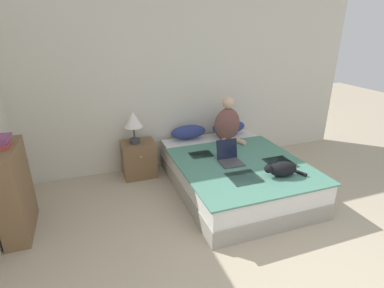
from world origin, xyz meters
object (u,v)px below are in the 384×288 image
object	(u,v)px
pillow_near	(188,132)
laptop_open	(230,158)
book_stack_top	(1,142)
bookshelf	(14,191)
pillow_far	(229,127)
person_sitting	(227,123)
table_lamp	(133,121)
bed	(234,174)
nightstand	(139,159)
cat_tabby	(282,169)

from	to	relation	value
pillow_near	laptop_open	xyz separation A→B (m)	(0.22, -0.99, -0.05)
laptop_open	book_stack_top	distance (m)	2.56
bookshelf	pillow_far	bearing A→B (deg)	17.47
person_sitting	laptop_open	distance (m)	0.80
pillow_near	table_lamp	distance (m)	0.90
bed	bookshelf	size ratio (longest dim) A/B	2.09
pillow_near	table_lamp	world-z (taller)	table_lamp
pillow_near	book_stack_top	bearing A→B (deg)	-157.75
nightstand	bookshelf	xyz separation A→B (m)	(-1.47, -0.87, 0.23)
bed	nightstand	world-z (taller)	nightstand
bed	book_stack_top	xyz separation A→B (m)	(-2.63, -0.02, 0.83)
pillow_near	person_sitting	size ratio (longest dim) A/B	0.83
pillow_far	table_lamp	bearing A→B (deg)	-177.39
pillow_far	bookshelf	size ratio (longest dim) A/B	0.57
pillow_near	book_stack_top	size ratio (longest dim) A/B	2.39
pillow_far	person_sitting	world-z (taller)	person_sitting
table_lamp	pillow_far	bearing A→B (deg)	2.61
table_lamp	bookshelf	xyz separation A→B (m)	(-1.43, -0.86, -0.37)
cat_tabby	table_lamp	bearing A→B (deg)	-37.72
pillow_far	pillow_near	bearing A→B (deg)	180.00
person_sitting	pillow_near	bearing A→B (deg)	151.70
bed	cat_tabby	bearing A→B (deg)	-66.66
pillow_far	person_sitting	xyz separation A→B (m)	(-0.17, -0.28, 0.17)
pillow_far	book_stack_top	bearing A→B (deg)	-162.60
pillow_near	nightstand	world-z (taller)	pillow_near
pillow_near	cat_tabby	xyz separation A→B (m)	(0.62, -1.55, -0.02)
pillow_near	bookshelf	distance (m)	2.46
pillow_far	cat_tabby	world-z (taller)	pillow_far
bed	pillow_near	size ratio (longest dim) A/B	3.69
bed	person_sitting	size ratio (longest dim) A/B	3.05
laptop_open	book_stack_top	world-z (taller)	book_stack_top
bed	laptop_open	distance (m)	0.33
bed	table_lamp	world-z (taller)	table_lamp
bed	bookshelf	world-z (taller)	bookshelf
person_sitting	bed	bearing A→B (deg)	-105.84
book_stack_top	nightstand	bearing A→B (deg)	30.55
bed	nightstand	size ratio (longest dim) A/B	3.92
cat_tabby	laptop_open	xyz separation A→B (m)	(-0.40, 0.56, -0.03)
bed	pillow_near	xyz separation A→B (m)	(-0.35, 0.91, 0.34)
bookshelf	nightstand	bearing A→B (deg)	30.70
pillow_near	bed	bearing A→B (deg)	-69.12
pillow_far	person_sitting	size ratio (longest dim) A/B	0.83
pillow_near	pillow_far	distance (m)	0.70
cat_tabby	table_lamp	size ratio (longest dim) A/B	1.07
laptop_open	table_lamp	bearing A→B (deg)	141.68
book_stack_top	bookshelf	bearing A→B (deg)	-29.89
pillow_far	laptop_open	bearing A→B (deg)	-115.53
person_sitting	laptop_open	size ratio (longest dim) A/B	2.09
pillow_far	bookshelf	distance (m)	3.11
pillow_far	nightstand	world-z (taller)	pillow_far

